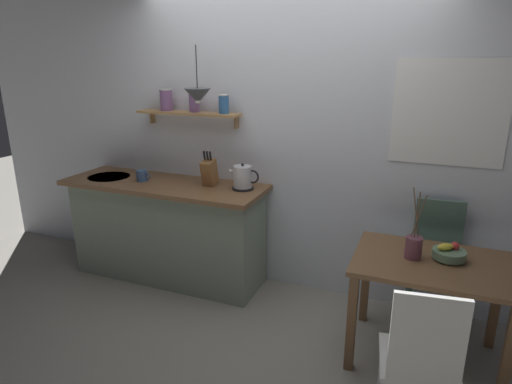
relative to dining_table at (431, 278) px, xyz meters
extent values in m
plane|color=gray|center=(-1.24, 0.04, -0.60)|extent=(14.00, 14.00, 0.00)
cube|color=silver|center=(-1.04, 0.69, 0.75)|extent=(6.80, 0.10, 2.70)
cube|color=white|center=(0.00, 0.63, 0.99)|extent=(0.78, 0.01, 0.75)
cube|color=silver|center=(0.00, 0.63, 0.99)|extent=(0.72, 0.01, 0.69)
cube|color=gray|center=(-2.24, 0.36, -0.16)|extent=(1.74, 0.52, 0.88)
cube|color=brown|center=(-2.24, 0.34, 0.30)|extent=(1.83, 0.63, 0.04)
cylinder|color=#B7BABF|center=(-2.82, 0.32, 0.31)|extent=(0.38, 0.38, 0.01)
cube|color=tan|center=(-2.08, 0.53, 0.91)|extent=(0.95, 0.18, 0.02)
cube|color=#99754C|center=(-2.50, 0.61, 0.85)|extent=(0.02, 0.06, 0.12)
cube|color=#99754C|center=(-1.65, 0.61, 0.85)|extent=(0.02, 0.06, 0.12)
cylinder|color=#7F5689|center=(-2.29, 0.53, 1.01)|extent=(0.11, 0.11, 0.18)
cylinder|color=silver|center=(-2.29, 0.53, 1.10)|extent=(0.11, 0.11, 0.01)
cylinder|color=#7F5689|center=(-2.01, 0.53, 1.01)|extent=(0.09, 0.09, 0.19)
cylinder|color=silver|center=(-2.01, 0.53, 1.12)|extent=(0.09, 0.09, 0.01)
cylinder|color=#3366A3|center=(-1.73, 0.53, 0.99)|extent=(0.09, 0.09, 0.15)
cylinder|color=silver|center=(-1.73, 0.53, 1.07)|extent=(0.09, 0.09, 0.01)
cube|color=brown|center=(0.00, 0.00, 0.10)|extent=(0.99, 0.71, 0.03)
cube|color=brown|center=(-0.44, -0.30, -0.26)|extent=(0.06, 0.06, 0.69)
cube|color=brown|center=(0.44, -0.30, -0.26)|extent=(0.06, 0.06, 0.69)
cube|color=brown|center=(-0.44, 0.30, -0.26)|extent=(0.06, 0.06, 0.69)
cube|color=brown|center=(0.44, 0.30, -0.26)|extent=(0.06, 0.06, 0.69)
cube|color=silver|center=(-0.04, -0.66, -0.17)|extent=(0.44, 0.44, 0.03)
cube|color=silver|center=(-0.01, -0.85, 0.09)|extent=(0.35, 0.07, 0.49)
cylinder|color=silver|center=(0.11, -0.48, -0.40)|extent=(0.03, 0.03, 0.42)
cylinder|color=silver|center=(-0.22, -0.52, -0.40)|extent=(0.03, 0.03, 0.42)
cube|color=#4C6B5B|center=(0.04, 0.38, -0.14)|extent=(0.41, 0.41, 0.03)
cube|color=#4C6B5B|center=(0.03, 0.56, 0.12)|extent=(0.35, 0.05, 0.49)
cylinder|color=#4C6B5B|center=(-0.12, 0.20, -0.38)|extent=(0.03, 0.03, 0.45)
cylinder|color=#4C6B5B|center=(0.21, 0.22, -0.38)|extent=(0.03, 0.03, 0.45)
cylinder|color=#4C6B5B|center=(-0.14, 0.53, -0.38)|extent=(0.03, 0.03, 0.45)
cylinder|color=#4C6B5B|center=(0.19, 0.55, -0.38)|extent=(0.03, 0.03, 0.45)
cylinder|color=slate|center=(0.09, 0.07, 0.12)|extent=(0.09, 0.09, 0.01)
cylinder|color=slate|center=(0.09, 0.07, 0.16)|extent=(0.21, 0.21, 0.05)
ellipsoid|color=yellow|center=(0.06, 0.07, 0.20)|extent=(0.13, 0.12, 0.04)
sphere|color=red|center=(0.12, 0.10, 0.20)|extent=(0.06, 0.06, 0.06)
cylinder|color=brown|center=(-0.13, 0.00, 0.19)|extent=(0.11, 0.11, 0.15)
cylinder|color=brown|center=(-0.14, 0.01, 0.43)|extent=(0.07, 0.03, 0.33)
cylinder|color=brown|center=(-0.13, 0.01, 0.42)|extent=(0.01, 0.01, 0.31)
cylinder|color=brown|center=(-0.12, 0.01, 0.41)|extent=(0.07, 0.02, 0.29)
cylinder|color=black|center=(-1.51, 0.41, 0.32)|extent=(0.18, 0.18, 0.02)
cylinder|color=silver|center=(-1.51, 0.41, 0.42)|extent=(0.15, 0.15, 0.18)
sphere|color=black|center=(-1.51, 0.41, 0.52)|extent=(0.02, 0.02, 0.02)
cone|color=silver|center=(-1.61, 0.41, 0.46)|extent=(0.04, 0.04, 0.04)
torus|color=black|center=(-1.43, 0.41, 0.43)|extent=(0.12, 0.02, 0.12)
cube|color=brown|center=(-1.82, 0.40, 0.43)|extent=(0.10, 0.16, 0.23)
cylinder|color=black|center=(-1.85, 0.37, 0.58)|extent=(0.02, 0.03, 0.08)
cylinder|color=black|center=(-1.82, 0.37, 0.58)|extent=(0.02, 0.03, 0.08)
cylinder|color=black|center=(-1.79, 0.37, 0.58)|extent=(0.02, 0.03, 0.08)
cylinder|color=#3D5B89|center=(-2.45, 0.31, 0.36)|extent=(0.10, 0.10, 0.10)
torus|color=#3D5B89|center=(-2.39, 0.31, 0.37)|extent=(0.07, 0.01, 0.07)
cylinder|color=black|center=(-1.87, 0.33, 1.30)|extent=(0.01, 0.01, 0.33)
cone|color=#4C5156|center=(-1.87, 0.33, 1.07)|extent=(0.22, 0.22, 0.12)
sphere|color=white|center=(-1.87, 0.33, 1.03)|extent=(0.04, 0.04, 0.04)
camera|label=1|loc=(-0.10, -2.78, 1.37)|focal=30.63mm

